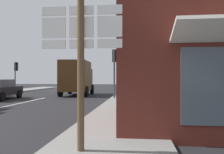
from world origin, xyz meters
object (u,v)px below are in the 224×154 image
delivery_truck (77,77)px  traffic_light_far_left (16,70)px  route_sign_post (81,57)px  traffic_light_near_right (114,63)px

delivery_truck → traffic_light_far_left: traffic_light_far_left is taller
delivery_truck → traffic_light_far_left: 8.01m
route_sign_post → traffic_light_near_right: 11.89m
traffic_light_near_right → traffic_light_far_left: 12.96m
delivery_truck → route_sign_post: 16.08m
route_sign_post → traffic_light_far_left: bearing=122.6°
route_sign_post → traffic_light_far_left: 21.81m
route_sign_post → traffic_light_near_right: (-0.54, 11.85, 0.69)m
delivery_truck → route_sign_post: bearing=-74.4°
delivery_truck → route_sign_post: (4.31, -15.49, 0.35)m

